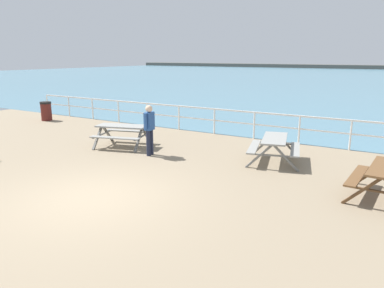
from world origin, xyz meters
The scene contains 7 objects.
ground_plane centered at (0.00, 0.00, -0.10)m, with size 30.00×24.00×0.20m, color gray.
sea_band centered at (0.00, 52.75, 0.00)m, with size 142.00×90.00×0.01m, color teal.
seaward_railing centered at (0.00, 7.75, 0.74)m, with size 23.07×0.07×1.08m.
picnic_table_near_right centered at (-2.73, 4.10, 0.58)m, with size 2.16×1.96×0.80m.
picnic_table_mid_centre centered at (2.65, 4.97, 0.58)m, with size 1.91×2.13×0.80m.
visitor centered at (-1.13, 3.65, 0.95)m, with size 0.26×0.53×1.66m.
litter_bin centered at (-9.70, 6.27, 0.48)m, with size 0.55×0.55×0.95m.
Camera 1 is at (6.09, -5.66, 3.22)m, focal length 34.24 mm.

